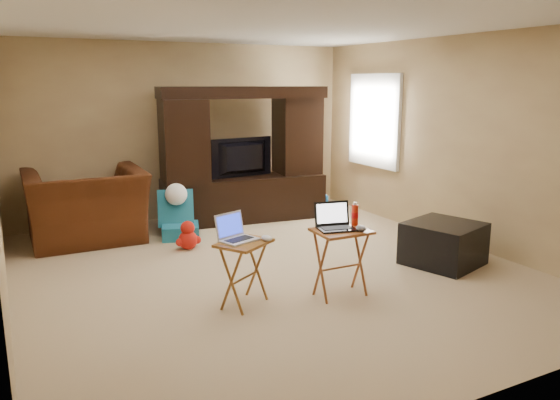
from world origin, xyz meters
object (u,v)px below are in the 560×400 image
television (245,158)px  laptop_left (239,228)px  plush_toy (188,235)px  water_bottle (355,215)px  laptop_right (337,217)px  mouse_right (361,228)px  entertainment_center (244,155)px  push_toy (309,201)px  tray_table_left (244,273)px  ottoman (443,244)px  tray_table_right (341,263)px  recliner (86,206)px  mouse_left (267,238)px  child_rocker (180,215)px

television → laptop_left: size_ratio=3.12×
plush_toy → water_bottle: 2.27m
laptop_right → mouse_right: laptop_right is taller
laptop_right → mouse_right: size_ratio=2.58×
entertainment_center → laptop_left: bearing=-107.9°
push_toy → tray_table_left: size_ratio=0.92×
ottoman → laptop_right: 1.64m
television → plush_toy: 1.67m
tray_table_right → water_bottle: water_bottle is taller
recliner → ottoman: size_ratio=1.93×
mouse_left → child_rocker: bearing=91.0°
television → ottoman: (1.14, -2.74, -0.68)m
entertainment_center → plush_toy: entertainment_center is taller
tray_table_left → tray_table_right: 0.90m
television → push_toy: television is taller
tray_table_right → mouse_left: mouse_left is taller
recliner → mouse_left: size_ratio=11.58×
entertainment_center → television: entertainment_center is taller
recliner → laptop_right: recliner is taller
television → water_bottle: television is taller
plush_toy → laptop_right: bearing=-69.2°
water_bottle → tray_table_left: bearing=173.0°
ottoman → water_bottle: (-1.30, -0.16, 0.50)m
tray_table_right → mouse_right: bearing=-41.3°
tray_table_left → mouse_right: bearing=-49.8°
mouse_right → water_bottle: (0.07, 0.20, 0.07)m
tray_table_right → water_bottle: size_ratio=3.25×
push_toy → ottoman: (0.13, -2.67, 0.03)m
ottoman → recliner: bearing=140.9°
ottoman → television: bearing=112.6°
entertainment_center → mouse_left: entertainment_center is taller
recliner → mouse_left: bearing=112.3°
mouse_right → television: bearing=85.7°
tray_table_left → laptop_left: bearing=103.4°
tray_table_left → laptop_right: 0.98m
push_toy → mouse_left: (-2.06, -2.76, 0.41)m
tray_table_right → laptop_left: (-0.91, 0.24, 0.39)m
child_rocker → water_bottle: 2.68m
television → tray_table_right: television is taller
television → tray_table_right: 3.06m
tray_table_left → mouse_left: (0.19, -0.07, 0.32)m
water_bottle → child_rocker: bearing=110.7°
recliner → mouse_right: 3.62m
push_toy → tray_table_right: (-1.37, -2.91, 0.11)m
plush_toy → ottoman: bearing=-37.9°
laptop_left → water_bottle: bearing=-27.6°
mouse_right → mouse_left: bearing=162.3°
laptop_right → water_bottle: size_ratio=1.70×
tray_table_left → tray_table_right: bearing=-45.2°
push_toy → ottoman: ottoman is taller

